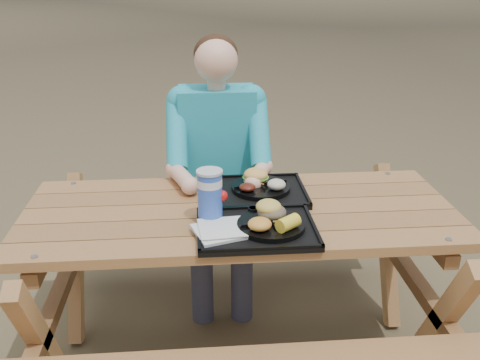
{
  "coord_description": "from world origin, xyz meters",
  "views": [
    {
      "loc": [
        -0.17,
        -2.01,
        1.71
      ],
      "look_at": [
        0.0,
        0.0,
        0.88
      ],
      "focal_mm": 40.0,
      "sensor_mm": 36.0,
      "label": 1
    }
  ],
  "objects": [
    {
      "name": "condiment_mustard",
      "position": [
        0.1,
        -0.1,
        0.79
      ],
      "size": [
        0.05,
        0.05,
        0.03
      ],
      "primitive_type": "cylinder",
      "color": "yellow",
      "rests_on": "tray_near"
    },
    {
      "name": "ground",
      "position": [
        0.0,
        0.0,
        0.0
      ],
      "size": [
        60.0,
        60.0,
        0.0
      ],
      "primitive_type": "plane",
      "color": "#999999",
      "rests_on": "ground"
    },
    {
      "name": "tray_far",
      "position": [
        0.07,
        0.14,
        0.76
      ],
      "size": [
        0.45,
        0.35,
        0.02
      ],
      "primitive_type": "cube",
      "color": "black",
      "rests_on": "picnic_table"
    },
    {
      "name": "diner",
      "position": [
        -0.07,
        0.58,
        0.64
      ],
      "size": [
        0.48,
        0.84,
        1.28
      ],
      "primitive_type": null,
      "color": "#18AAA9",
      "rests_on": "ground"
    },
    {
      "name": "tray_near",
      "position": [
        0.05,
        -0.21,
        0.76
      ],
      "size": [
        0.45,
        0.35,
        0.02
      ],
      "primitive_type": "cube",
      "color": "black",
      "rests_on": "picnic_table"
    },
    {
      "name": "burger",
      "position": [
        0.09,
        0.19,
        0.84
      ],
      "size": [
        0.11,
        0.11,
        0.1
      ],
      "primitive_type": null,
      "color": "#F1AF55",
      "rests_on": "plate_far"
    },
    {
      "name": "corn_cob",
      "position": [
        0.16,
        -0.28,
        0.82
      ],
      "size": [
        0.12,
        0.12,
        0.05
      ],
      "primitive_type": null,
      "rotation": [
        0.0,
        0.0,
        0.66
      ],
      "color": "yellow",
      "rests_on": "plate_near"
    },
    {
      "name": "napkin_stack",
      "position": [
        -0.1,
        -0.24,
        0.78
      ],
      "size": [
        0.22,
        0.22,
        0.02
      ],
      "primitive_type": "cube",
      "rotation": [
        0.0,
        0.0,
        0.3
      ],
      "color": "silver",
      "rests_on": "tray_near"
    },
    {
      "name": "sandwich",
      "position": [
        0.11,
        -0.17,
        0.84
      ],
      "size": [
        0.1,
        0.1,
        0.11
      ],
      "primitive_type": null,
      "color": "gold",
      "rests_on": "plate_near"
    },
    {
      "name": "plate_far",
      "position": [
        0.1,
        0.15,
        0.78
      ],
      "size": [
        0.26,
        0.26,
        0.02
      ],
      "primitive_type": "cylinder",
      "color": "black",
      "rests_on": "tray_far"
    },
    {
      "name": "plate_near",
      "position": [
        0.1,
        -0.22,
        0.78
      ],
      "size": [
        0.26,
        0.26,
        0.02
      ],
      "primitive_type": "cylinder",
      "color": "black",
      "rests_on": "tray_near"
    },
    {
      "name": "potato_salad",
      "position": [
        0.17,
        0.1,
        0.81
      ],
      "size": [
        0.08,
        0.08,
        0.04
      ],
      "primitive_type": "ellipsoid",
      "color": "beige",
      "rests_on": "plate_far"
    },
    {
      "name": "cutlery_far",
      "position": [
        -0.1,
        0.14,
        0.77
      ],
      "size": [
        0.08,
        0.16,
        0.01
      ],
      "primitive_type": "cube",
      "rotation": [
        0.0,
        0.0,
        -0.31
      ],
      "color": "black",
      "rests_on": "tray_far"
    },
    {
      "name": "baked_beans",
      "position": [
        0.04,
        0.1,
        0.81
      ],
      "size": [
        0.07,
        0.07,
        0.03
      ],
      "primitive_type": "ellipsoid",
      "color": "#531A10",
      "rests_on": "plate_far"
    },
    {
      "name": "condiment_bbq",
      "position": [
        0.05,
        -0.09,
        0.78
      ],
      "size": [
        0.05,
        0.05,
        0.03
      ],
      "primitive_type": "cylinder",
      "color": "black",
      "rests_on": "tray_near"
    },
    {
      "name": "mac_cheese",
      "position": [
        0.05,
        -0.27,
        0.81
      ],
      "size": [
        0.09,
        0.09,
        0.04
      ],
      "primitive_type": "ellipsoid",
      "color": "gold",
      "rests_on": "plate_near"
    },
    {
      "name": "soda_cup",
      "position": [
        -0.13,
        -0.12,
        0.87
      ],
      "size": [
        0.1,
        0.1,
        0.19
      ],
      "primitive_type": "cylinder",
      "color": "#1843B6",
      "rests_on": "tray_near"
    },
    {
      "name": "picnic_table",
      "position": [
        0.0,
        0.0,
        0.38
      ],
      "size": [
        1.8,
        1.49,
        0.75
      ],
      "primitive_type": null,
      "color": "#999999",
      "rests_on": "ground"
    }
  ]
}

